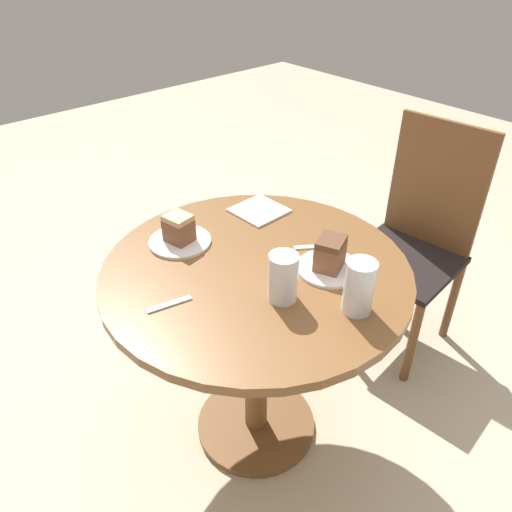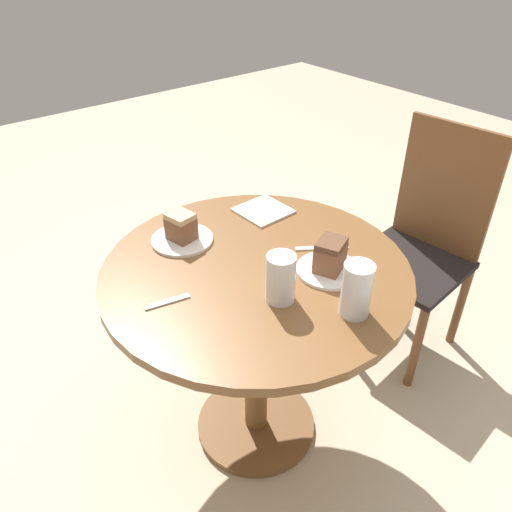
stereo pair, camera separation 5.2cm
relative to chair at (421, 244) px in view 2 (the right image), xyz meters
The scene contains 12 objects.
ground_plane 0.99m from the chair, 91.67° to the right, with size 8.00×8.00×0.00m, color beige.
table 0.86m from the chair, 91.67° to the right, with size 0.92×0.92×0.75m.
chair is the anchor object (origin of this frame).
plate_near 0.76m from the chair, 79.88° to the right, with size 0.19×0.19×0.01m.
plate_far 1.03m from the chair, 106.70° to the right, with size 0.20×0.20×0.01m.
cake_slice_near 0.78m from the chair, 79.88° to the right, with size 0.10×0.11×0.10m.
cake_slice_far 1.04m from the chair, 106.70° to the right, with size 0.09×0.08×0.09m.
glass_lemonade 0.96m from the chair, 81.74° to the right, with size 0.08×0.08×0.14m.
glass_water 0.90m from the chair, 69.45° to the right, with size 0.08×0.08×0.15m.
napkin_stack 0.73m from the chair, 113.19° to the right, with size 0.17×0.17×0.01m.
fork 0.69m from the chair, 87.52° to the right, with size 0.11×0.15×0.00m.
spoon 1.18m from the chair, 92.43° to the right, with size 0.05×0.13×0.00m.
Camera 2 is at (0.93, -0.75, 1.61)m, focal length 35.00 mm.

